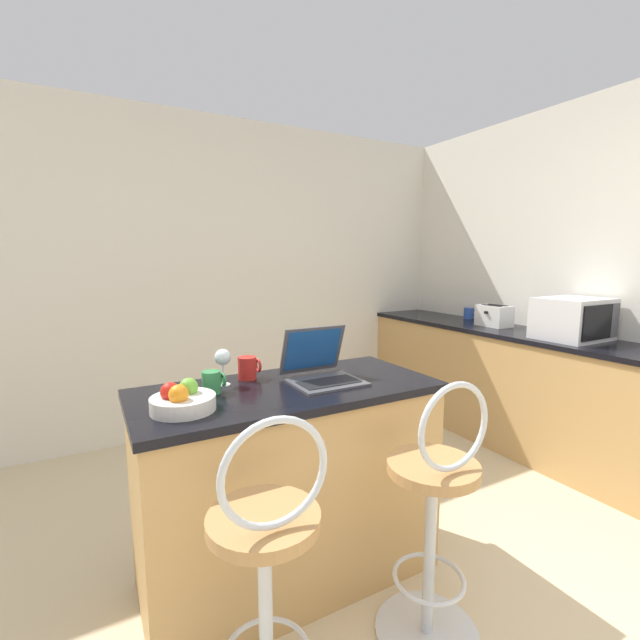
{
  "coord_description": "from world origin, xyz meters",
  "views": [
    {
      "loc": [
        -1.04,
        -0.78,
        1.46
      ],
      "look_at": [
        0.47,
        1.98,
        1.0
      ],
      "focal_mm": 24.0,
      "sensor_mm": 36.0,
      "label": 1
    }
  ],
  "objects": [
    {
      "name": "bar_stool_near",
      "position": [
        -0.63,
        0.3,
        0.5
      ],
      "size": [
        0.4,
        0.4,
        1.04
      ],
      "color": "silver",
      "rests_on": "ground_plane"
    },
    {
      "name": "laptop",
      "position": [
        -0.13,
        0.89,
        0.96
      ],
      "size": [
        0.31,
        0.31,
        0.24
      ],
      "color": "#47474C",
      "rests_on": "breakfast_bar"
    },
    {
      "name": "mug_red",
      "position": [
        -0.41,
        1.07,
        0.96
      ],
      "size": [
        0.1,
        0.08,
        0.1
      ],
      "color": "red",
      "rests_on": "breakfast_bar"
    },
    {
      "name": "microwave",
      "position": [
        1.89,
        0.94,
        1.05
      ],
      "size": [
        0.46,
        0.37,
        0.29
      ],
      "color": "silver",
      "rests_on": "counter_right"
    },
    {
      "name": "wine_glass_short",
      "position": [
        -0.54,
        1.03,
        1.02
      ],
      "size": [
        0.07,
        0.07,
        0.16
      ],
      "color": "silver",
      "rests_on": "breakfast_bar"
    },
    {
      "name": "fruit_bowl",
      "position": [
        -0.76,
        0.78,
        0.94
      ],
      "size": [
        0.24,
        0.24,
        0.11
      ],
      "color": "silver",
      "rests_on": "breakfast_bar"
    },
    {
      "name": "counter_right",
      "position": [
        1.87,
        1.14,
        0.45
      ],
      "size": [
        0.58,
        3.3,
        0.9
      ],
      "color": "tan",
      "rests_on": "ground_plane"
    },
    {
      "name": "mug_green",
      "position": [
        -0.61,
        0.94,
        0.95
      ],
      "size": [
        0.09,
        0.08,
        0.09
      ],
      "color": "#338447",
      "rests_on": "breakfast_bar"
    },
    {
      "name": "toaster",
      "position": [
        1.9,
        1.59,
        0.99
      ],
      "size": [
        0.2,
        0.25,
        0.18
      ],
      "color": "silver",
      "rests_on": "counter_right"
    },
    {
      "name": "bar_stool_far",
      "position": [
        0.04,
        0.3,
        0.5
      ],
      "size": [
        0.4,
        0.4,
        1.04
      ],
      "color": "silver",
      "rests_on": "ground_plane"
    },
    {
      "name": "breakfast_bar",
      "position": [
        -0.3,
        0.87,
        0.45
      ],
      "size": [
        1.31,
        0.61,
        0.9
      ],
      "color": "tan",
      "rests_on": "ground_plane"
    },
    {
      "name": "wall_back",
      "position": [
        0.0,
        2.8,
        1.3
      ],
      "size": [
        12.0,
        0.06,
        2.6
      ],
      "color": "silver",
      "rests_on": "ground_plane"
    },
    {
      "name": "mug_blue",
      "position": [
        2.06,
        2.0,
        0.95
      ],
      "size": [
        0.11,
        0.09,
        0.1
      ],
      "color": "#2D51AD",
      "rests_on": "counter_right"
    }
  ]
}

